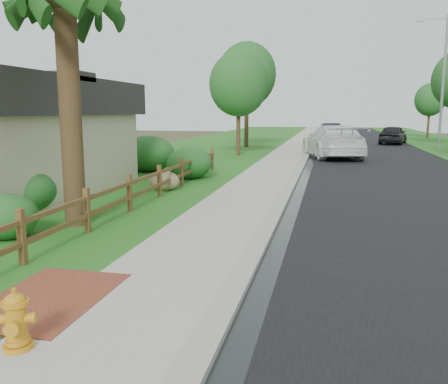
% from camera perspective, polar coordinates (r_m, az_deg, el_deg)
% --- Properties ---
extents(ground, '(120.00, 120.00, 0.00)m').
position_cam_1_polar(ground, '(7.69, -1.84, -11.87)').
color(ground, '#3A3420').
extents(road, '(8.00, 90.00, 0.02)m').
position_cam_1_polar(road, '(42.12, 16.36, 5.47)').
color(road, black).
rests_on(road, ground).
extents(curb, '(0.40, 90.00, 0.12)m').
position_cam_1_polar(curb, '(42.04, 10.62, 5.75)').
color(curb, gray).
rests_on(curb, ground).
extents(wet_gutter, '(0.50, 90.00, 0.00)m').
position_cam_1_polar(wet_gutter, '(42.04, 11.10, 5.68)').
color(wet_gutter, black).
rests_on(wet_gutter, road).
extents(sidewalk, '(2.20, 90.00, 0.10)m').
position_cam_1_polar(sidewalk, '(42.11, 8.84, 5.79)').
color(sidewalk, '#9F978B').
rests_on(sidewalk, ground).
extents(grass_strip, '(1.60, 90.00, 0.06)m').
position_cam_1_polar(grass_strip, '(42.27, 6.26, 5.84)').
color(grass_strip, '#2B5C1A').
rests_on(grass_strip, ground).
extents(lawn_near, '(9.00, 90.00, 0.04)m').
position_cam_1_polar(lawn_near, '(43.15, -0.66, 5.96)').
color(lawn_near, '#2B5C1A').
rests_on(lawn_near, ground).
extents(brick_patch, '(1.60, 2.40, 0.11)m').
position_cam_1_polar(brick_patch, '(7.66, -20.36, -12.15)').
color(brick_patch, brown).
rests_on(brick_patch, ground).
extents(ranch_fence, '(0.12, 16.92, 1.10)m').
position_cam_1_polar(ranch_fence, '(14.54, -9.39, 0.82)').
color(ranch_fence, '#4A2818').
rests_on(ranch_fence, ground).
extents(fire_hydrant, '(0.48, 0.39, 0.74)m').
position_cam_1_polar(fire_hydrant, '(6.14, -23.72, -14.06)').
color(fire_hydrant, '#C78917').
rests_on(fire_hydrant, sidewalk).
extents(white_suv, '(4.31, 7.30, 1.98)m').
position_cam_1_polar(white_suv, '(29.97, 12.94, 5.97)').
color(white_suv, silver).
rests_on(white_suv, road).
extents(dark_car_mid, '(3.08, 5.10, 1.62)m').
position_cam_1_polar(dark_car_mid, '(43.97, 19.67, 6.53)').
color(dark_car_mid, black).
rests_on(dark_car_mid, road).
extents(dark_car_far, '(2.63, 5.03, 1.58)m').
position_cam_1_polar(dark_car_far, '(51.25, 12.81, 7.19)').
color(dark_car_far, black).
rests_on(dark_car_far, road).
extents(streetlight, '(2.24, 0.25, 9.69)m').
position_cam_1_polar(streetlight, '(39.22, 24.67, 12.72)').
color(streetlight, gray).
rests_on(streetlight, ground).
extents(boulder, '(1.29, 1.11, 0.73)m').
position_cam_1_polar(boulder, '(17.03, -7.16, 1.30)').
color(boulder, brown).
rests_on(boulder, ground).
extents(shrub_a, '(1.53, 1.53, 1.03)m').
position_cam_1_polar(shrub_a, '(11.58, -24.70, -2.73)').
color(shrub_a, '#1A491C').
rests_on(shrub_a, ground).
extents(shrub_b, '(1.90, 1.90, 1.23)m').
position_cam_1_polar(shrub_b, '(14.35, -22.96, 0.06)').
color(shrub_b, '#1A491C').
rests_on(shrub_b, ground).
extents(shrub_c, '(2.44, 2.44, 1.36)m').
position_cam_1_polar(shrub_c, '(19.91, -4.18, 3.47)').
color(shrub_c, '#1A491C').
rests_on(shrub_c, ground).
extents(shrub_d, '(3.28, 3.28, 1.71)m').
position_cam_1_polar(shrub_d, '(22.59, -9.10, 4.56)').
color(shrub_d, '#1A491C').
rests_on(shrub_d, ground).
extents(tree_near_left, '(3.69, 3.69, 6.55)m').
position_cam_1_polar(tree_near_left, '(30.49, 1.76, 12.83)').
color(tree_near_left, '#382A17').
rests_on(tree_near_left, ground).
extents(tree_mid_left, '(4.54, 4.54, 8.11)m').
position_cam_1_polar(tree_mid_left, '(37.69, 2.76, 13.90)').
color(tree_mid_left, '#382A17').
rests_on(tree_mid_left, ground).
extents(tree_far_right, '(3.10, 3.10, 5.71)m').
position_cam_1_polar(tree_far_right, '(54.50, 23.54, 10.13)').
color(tree_far_right, '#382A17').
rests_on(tree_far_right, ground).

